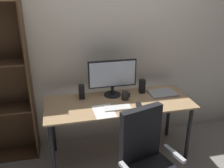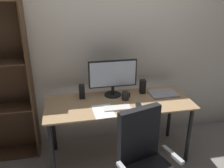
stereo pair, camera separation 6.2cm
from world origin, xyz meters
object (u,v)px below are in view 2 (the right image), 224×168
Objects in this scene: mouse at (139,106)px; laptop at (163,94)px; desk at (119,109)px; speaker_left at (82,91)px; speaker_right at (143,87)px; keyboard at (117,108)px; monitor at (113,76)px; coffee_mug at (125,96)px.

mouse is 0.30× the size of laptop.
mouse is (0.18, -0.17, 0.10)m from desk.
desk is at bearing -23.86° from speaker_left.
speaker_right is (0.73, 0.00, 0.00)m from speaker_left.
keyboard is 0.91× the size of laptop.
laptop is (0.56, 0.08, 0.10)m from desk.
monitor reaches higher than coffee_mug.
monitor is 0.27m from coffee_mug.
coffee_mug is at bearing -151.86° from speaker_right.
desk is at bearing -79.72° from monitor.
desk is 0.38m from monitor.
keyboard is at bearing -139.53° from speaker_right.
keyboard is 1.71× the size of speaker_right.
laptop is (0.62, 0.24, 0.00)m from keyboard.
speaker_left is at bearing 164.67° from coffee_mug.
monitor is at bearing 100.28° from desk.
mouse is 0.23m from coffee_mug.
monitor is 0.65m from laptop.
speaker_left reaches higher than desk.
speaker_left is at bearing -178.76° from monitor.
desk is 9.70× the size of speaker_right.
coffee_mug reaches higher than mouse.
coffee_mug is at bearing -50.02° from monitor.
speaker_left is at bearing 158.28° from mouse.
coffee_mug is (0.12, -0.14, -0.20)m from monitor.
speaker_right reaches higher than desk.
coffee_mug is 0.58× the size of speaker_left.
desk is 0.58m from laptop.
monitor is (-0.03, 0.18, 0.34)m from desk.
mouse is 0.38m from speaker_right.
coffee_mug is 0.50m from speaker_left.
laptop is at bearing -21.79° from speaker_right.
mouse reaches higher than keyboard.
laptop reaches higher than keyboard.
laptop is (0.60, -0.10, -0.24)m from monitor.
speaker_left is (-0.37, -0.01, -0.16)m from monitor.
speaker_left is (-0.96, 0.09, 0.07)m from laptop.
coffee_mug reaches higher than laptop.
speaker_right reaches higher than keyboard.
mouse reaches higher than desk.
coffee_mug is at bearing 27.57° from desk.
keyboard is at bearing -173.77° from mouse.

